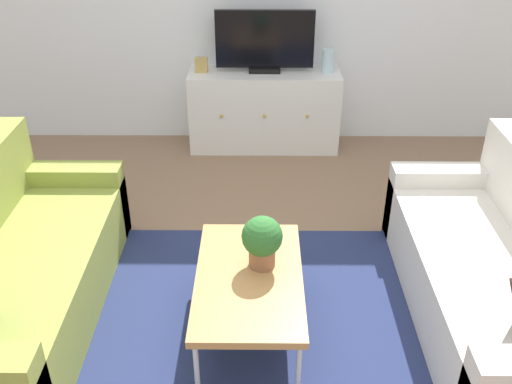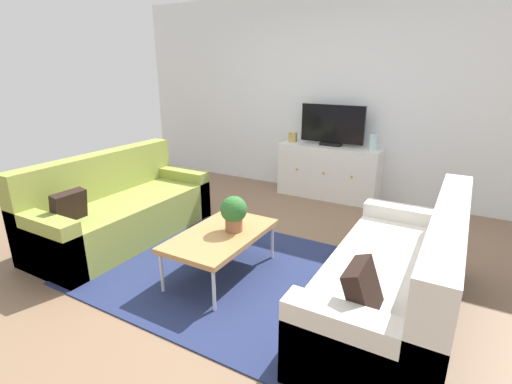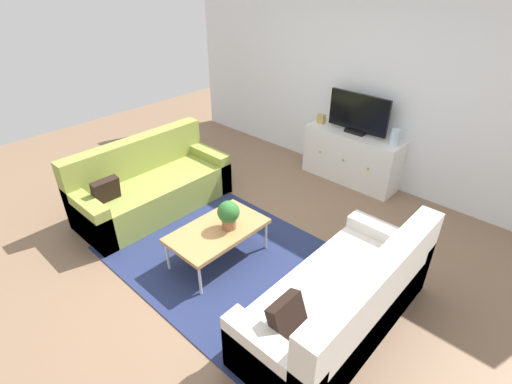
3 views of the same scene
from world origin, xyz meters
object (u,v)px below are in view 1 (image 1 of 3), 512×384
at_px(coffee_table, 249,280).
at_px(potted_plant, 262,240).
at_px(mantel_clock, 201,65).
at_px(couch_right_side, 504,279).
at_px(glass_vase, 328,61).
at_px(flat_screen_tv, 265,42).
at_px(couch_left_side, 8,277).
at_px(tv_console, 264,110).

xyz_separation_m(coffee_table, potted_plant, (0.07, 0.10, 0.20)).
height_order(potted_plant, mantel_clock, mantel_clock).
bearing_deg(coffee_table, mantel_clock, 100.67).
bearing_deg(mantel_clock, potted_plant, -77.24).
distance_m(potted_plant, mantel_clock, 2.45).
distance_m(couch_right_side, potted_plant, 1.43).
xyz_separation_m(couch_right_side, coffee_table, (-1.47, -0.11, 0.08)).
xyz_separation_m(coffee_table, glass_vase, (0.66, 2.48, 0.46)).
relative_size(couch_right_side, flat_screen_tv, 2.21).
relative_size(flat_screen_tv, mantel_clock, 6.66).
height_order(couch_right_side, potted_plant, couch_right_side).
distance_m(coffee_table, mantel_clock, 2.56).
height_order(potted_plant, glass_vase, glass_vase).
relative_size(couch_left_side, tv_console, 1.40).
relative_size(couch_left_side, mantel_clock, 14.75).
distance_m(potted_plant, tv_console, 2.39).
bearing_deg(glass_vase, tv_console, -180.00).
distance_m(flat_screen_tv, glass_vase, 0.59).
distance_m(couch_right_side, tv_console, 2.75).
bearing_deg(potted_plant, glass_vase, 76.12).
bearing_deg(mantel_clock, couch_left_side, -111.49).
height_order(coffee_table, tv_console, tv_console).
bearing_deg(flat_screen_tv, mantel_clock, -177.97).
bearing_deg(couch_right_side, flat_screen_tv, 119.87).
relative_size(potted_plant, tv_console, 0.23).
height_order(couch_left_side, glass_vase, glass_vase).
relative_size(couch_left_side, coffee_table, 1.88).
xyz_separation_m(potted_plant, mantel_clock, (-0.54, 2.38, 0.22)).
bearing_deg(mantel_clock, flat_screen_tv, 2.03).
xyz_separation_m(couch_right_side, tv_console, (-1.38, 2.37, 0.07)).
bearing_deg(tv_console, mantel_clock, 180.00).
relative_size(coffee_table, flat_screen_tv, 1.18).
relative_size(tv_console, glass_vase, 6.63).
height_order(couch_left_side, couch_right_side, same).
bearing_deg(coffee_table, couch_left_side, 175.64).
bearing_deg(mantel_clock, coffee_table, -79.33).
bearing_deg(glass_vase, potted_plant, -103.88).
distance_m(couch_left_side, couch_right_side, 2.87).
distance_m(couch_right_side, glass_vase, 2.57).
bearing_deg(flat_screen_tv, potted_plant, -90.59).
distance_m(couch_right_side, mantel_clock, 3.11).
bearing_deg(glass_vase, couch_right_side, -71.13).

